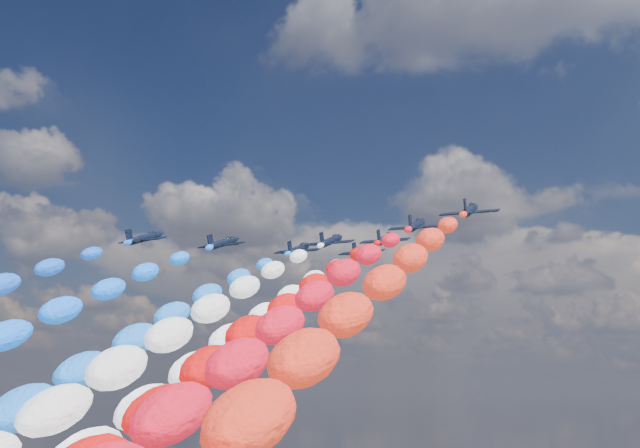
% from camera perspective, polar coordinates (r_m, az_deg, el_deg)
% --- Properties ---
extents(jet_0, '(9.48, 12.58, 6.37)m').
position_cam_1_polar(jet_0, '(146.53, -12.58, -1.01)').
color(jet_0, black).
extents(jet_1, '(9.47, 12.57, 6.37)m').
position_cam_1_polar(jet_1, '(148.83, -7.02, -1.38)').
color(jet_1, black).
extents(jet_2, '(9.22, 12.39, 6.37)m').
position_cam_1_polar(jet_2, '(154.01, -1.56, -1.82)').
color(jet_2, black).
extents(trail_2, '(6.70, 128.54, 61.39)m').
position_cam_1_polar(trail_2, '(95.97, -18.72, -12.45)').
color(trail_2, blue).
extents(jet_3, '(8.95, 12.19, 6.37)m').
position_cam_1_polar(jet_3, '(145.60, 0.78, -1.23)').
color(jet_3, black).
extents(trail_3, '(6.70, 128.54, 61.39)m').
position_cam_1_polar(trail_3, '(86.02, -16.55, -12.71)').
color(trail_3, white).
extents(jet_4, '(9.38, 12.51, 6.37)m').
position_cam_1_polar(jet_4, '(155.54, 3.10, -1.91)').
color(jet_4, black).
extents(trail_4, '(6.70, 128.54, 61.39)m').
position_cam_1_polar(trail_4, '(94.16, -10.97, -12.87)').
color(trail_4, white).
extents(jet_5, '(9.36, 12.49, 6.37)m').
position_cam_1_polar(jet_5, '(143.94, 4.76, -1.06)').
color(jet_5, black).
extents(trail_5, '(6.70, 128.54, 61.39)m').
position_cam_1_polar(trail_5, '(81.66, -10.10, -13.07)').
color(trail_5, red).
extents(jet_6, '(9.56, 12.64, 6.37)m').
position_cam_1_polar(jet_6, '(132.67, 6.97, -0.08)').
color(jet_6, black).
extents(trail_6, '(6.70, 128.54, 61.39)m').
position_cam_1_polar(trail_6, '(69.16, -8.37, -13.35)').
color(trail_6, red).
extents(jet_7, '(9.58, 12.65, 6.37)m').
position_cam_1_polar(jet_7, '(123.07, 10.78, 0.99)').
color(jet_7, black).
extents(trail_7, '(6.70, 128.54, 61.39)m').
position_cam_1_polar(trail_7, '(57.49, -2.95, -13.76)').
color(trail_7, red).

